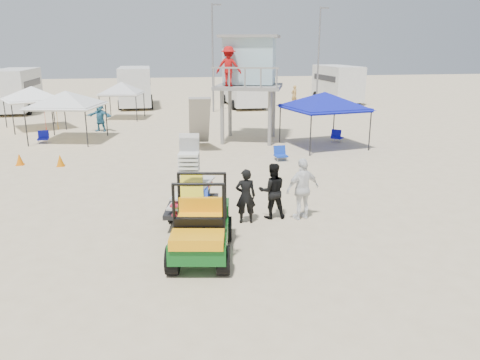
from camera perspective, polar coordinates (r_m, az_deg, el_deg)
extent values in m
plane|color=beige|center=(10.78, 0.41, -11.16)|extent=(140.00, 140.00, 0.00)
cube|color=#0C4F17|center=(11.36, -4.75, -6.59)|extent=(1.75, 2.77, 0.45)
cube|color=#FFA20D|center=(11.26, -4.78, -5.29)|extent=(1.29, 0.93, 0.25)
cylinder|color=black|center=(10.58, -7.25, -9.86)|extent=(0.41, 0.70, 0.66)
cube|color=black|center=(13.53, -5.82, -3.15)|extent=(1.76, 2.26, 0.13)
cylinder|color=black|center=(13.57, -8.27, -4.23)|extent=(0.31, 0.57, 0.54)
imported|color=black|center=(13.35, 0.69, -1.98)|extent=(0.62, 0.44, 1.60)
imported|color=black|center=(13.76, 3.95, -1.33)|extent=(0.85, 0.68, 1.67)
imported|color=white|center=(13.75, 7.65, -1.09)|extent=(1.15, 0.71, 1.83)
cylinder|color=gray|center=(23.86, -1.21, 7.48)|extent=(0.20, 0.20, 2.79)
cube|color=gray|center=(25.12, 1.10, 11.32)|extent=(4.26, 4.26, 0.18)
cube|color=#9CC0CA|center=(25.38, 0.96, 14.32)|extent=(3.16, 2.95, 2.35)
imported|color=#B20F0F|center=(23.79, -0.48, 13.64)|extent=(1.27, 0.73, 1.96)
cylinder|color=black|center=(22.06, 7.62, 5.61)|extent=(0.06, 0.06, 2.01)
pyramid|color=#0F17A5|center=(23.90, 10.32, 10.54)|extent=(3.97, 3.97, 0.80)
cube|color=#0F17A5|center=(23.99, 10.22, 8.63)|extent=(3.97, 3.97, 0.18)
cylinder|color=black|center=(25.69, -24.13, 5.73)|extent=(0.06, 0.06, 1.93)
pyramid|color=silver|center=(26.70, -20.53, 10.17)|extent=(3.95, 3.95, 0.80)
cube|color=silver|center=(26.77, -20.36, 8.48)|extent=(3.95, 3.95, 0.18)
cylinder|color=black|center=(30.68, -26.98, 6.77)|extent=(0.06, 0.06, 1.85)
pyramid|color=white|center=(31.54, -24.10, 10.40)|extent=(4.02, 4.02, 0.80)
cube|color=white|center=(31.61, -23.94, 8.96)|extent=(4.02, 4.02, 0.18)
cylinder|color=black|center=(33.13, -16.37, 8.37)|extent=(0.06, 0.06, 1.82)
pyramid|color=silver|center=(34.11, -14.29, 11.53)|extent=(3.13, 3.13, 0.80)
cube|color=silver|center=(34.18, -14.20, 10.20)|extent=(3.13, 3.13, 0.18)
imported|color=red|center=(30.29, -22.64, 6.97)|extent=(2.38, 2.39, 1.64)
imported|color=#FBA916|center=(30.81, -21.43, 7.33)|extent=(2.13, 2.16, 1.74)
cone|color=orange|center=(22.21, -25.29, 2.29)|extent=(0.34, 0.34, 0.50)
cone|color=orange|center=(21.32, -21.07, 2.24)|extent=(0.34, 0.34, 0.50)
cube|color=#1013AE|center=(26.84, -22.89, 4.63)|extent=(0.59, 0.56, 0.06)
cube|color=#1013AE|center=(27.04, -22.84, 5.14)|extent=(0.56, 0.23, 0.44)
cylinder|color=#B2B2B7|center=(26.72, -23.41, 4.26)|extent=(0.03, 0.03, 0.20)
cube|color=#1036B5|center=(20.96, 5.01, 2.95)|extent=(0.57, 0.53, 0.06)
cube|color=#1036B5|center=(21.14, 4.85, 3.63)|extent=(0.55, 0.20, 0.44)
cylinder|color=#B2B2B7|center=(20.74, 4.57, 2.49)|extent=(0.03, 0.03, 0.20)
cube|color=#0F0EA0|center=(25.61, 11.75, 5.06)|extent=(0.73, 0.74, 0.06)
cube|color=#0F0EA0|center=(25.79, 11.58, 5.60)|extent=(0.50, 0.51, 0.44)
cylinder|color=#B2B2B7|center=(25.37, 11.45, 4.70)|extent=(0.03, 0.03, 0.20)
cube|color=silver|center=(40.81, -25.62, 9.98)|extent=(2.50, 6.80, 3.00)
cube|color=black|center=(40.78, -25.69, 10.61)|extent=(2.54, 5.44, 0.50)
cube|color=silver|center=(41.05, -12.65, 11.16)|extent=(2.50, 6.50, 3.00)
cube|color=black|center=(41.01, -12.69, 11.78)|extent=(2.54, 5.20, 0.50)
cylinder|color=black|center=(39.16, -14.45, 8.84)|extent=(0.25, 0.80, 0.80)
cube|color=silver|center=(40.31, 0.44, 11.45)|extent=(2.50, 7.00, 3.00)
cube|color=black|center=(40.28, 0.44, 12.09)|extent=(2.54, 5.60, 0.50)
cylinder|color=black|center=(38.02, -0.77, 9.14)|extent=(0.25, 0.80, 0.80)
cube|color=silver|center=(44.37, 11.75, 11.54)|extent=(2.50, 6.60, 3.00)
cube|color=black|center=(44.34, 11.79, 12.12)|extent=(2.54, 5.28, 0.50)
cylinder|color=black|center=(42.07, 11.15, 9.50)|extent=(0.25, 0.80, 0.80)
cylinder|color=slate|center=(36.75, -3.35, 14.51)|extent=(0.14, 0.14, 8.00)
cylinder|color=slate|center=(40.38, 9.53, 14.45)|extent=(0.14, 0.14, 8.00)
imported|color=teal|center=(29.40, -16.70, 7.41)|extent=(1.71, 1.14, 1.76)
imported|color=#C08F48|center=(41.37, 6.62, 10.22)|extent=(0.74, 0.63, 1.70)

